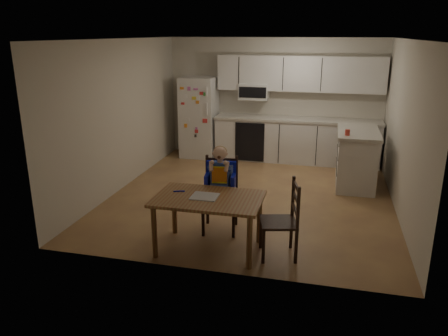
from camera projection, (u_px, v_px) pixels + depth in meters
room at (258, 116)px, 7.35m from camera, size 4.52×5.01×2.51m
refrigerator at (199, 117)px, 9.37m from camera, size 0.72×0.70×1.70m
kitchen_run at (296, 120)px, 8.98m from camera, size 3.37×0.62×2.15m
kitchen_island at (356, 158)px, 7.64m from camera, size 0.69×1.33×0.98m
red_cup at (347, 132)px, 7.14m from camera, size 0.08×0.08×0.10m
dining_table at (208, 204)px, 5.28m from camera, size 1.30×0.83×0.69m
napkin at (205, 196)px, 5.26m from camera, size 0.32×0.28×0.01m
toddler_spoon at (178, 191)px, 5.43m from camera, size 0.12×0.06×0.02m
chair_booster at (220, 180)px, 5.82m from camera, size 0.50×0.50×1.19m
chair_side at (287, 215)px, 5.15m from camera, size 0.51×0.51×0.95m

